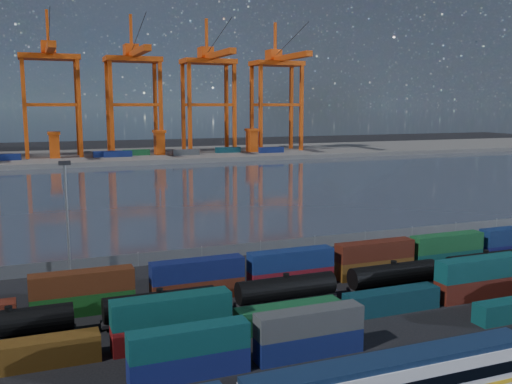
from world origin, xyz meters
name	(u,v)px	position (x,y,z in m)	size (l,w,h in m)	color
ground	(348,310)	(0.00, 0.00, 0.00)	(700.00, 700.00, 0.00)	black
harbor_water	(161,190)	(0.00, 105.00, 0.01)	(700.00, 700.00, 0.00)	#323948
far_quay	(112,156)	(0.00, 210.00, 1.00)	(700.00, 70.00, 2.00)	#514F4C
distant_mountains	(63,31)	(63.02, 1600.00, 220.29)	(2470.00, 1100.00, 520.00)	#1E2630
container_row_south	(337,331)	(-6.97, -9.57, 2.09)	(138.83, 2.22, 4.73)	#37393B
container_row_mid	(402,294)	(5.99, -2.27, 1.92)	(141.11, 2.46, 5.24)	#383B3D
container_row_north	(305,270)	(-0.60, 10.39, 2.18)	(141.45, 2.40, 5.11)	#0F274F
tanker_string	(286,289)	(-6.22, 4.26, 2.00)	(105.96, 2.78, 3.98)	black
waterfront_fence	(260,248)	(0.00, 28.00, 1.00)	(160.12, 0.12, 2.20)	#595B5E
yard_light_mast	(67,213)	(-30.00, 26.00, 9.30)	(1.60, 0.40, 16.60)	slate
gantry_cranes	(93,70)	(-7.50, 203.30, 39.29)	(199.65, 47.33, 64.10)	#CE470E
quay_containers	(90,155)	(-11.00, 195.46, 3.30)	(172.58, 10.99, 2.60)	navy
straddle_carriers	(109,143)	(-2.50, 200.00, 7.82)	(140.00, 7.00, 11.10)	#CE470E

